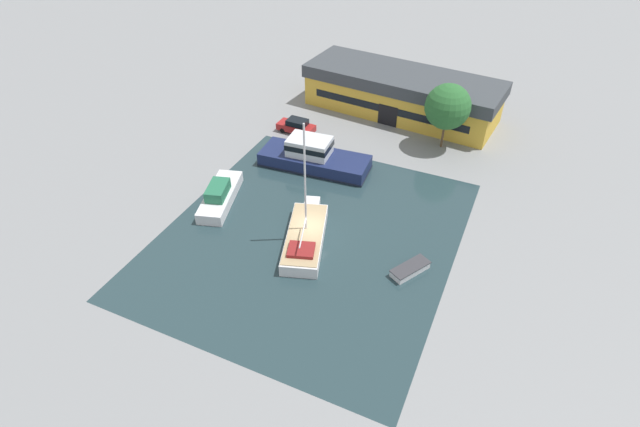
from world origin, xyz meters
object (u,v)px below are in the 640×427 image
Objects in this scene: parked_car at (296,126)px; small_dinghy at (410,269)px; warehouse_building at (402,93)px; motor_cruiser at (313,157)px; quay_tree_near_building at (448,107)px; sailboat_moored at (305,236)px; cabin_boat at (220,195)px.

parked_car reaches higher than small_dinghy.
warehouse_building reaches higher than motor_cruiser.
quay_tree_near_building is 21.20m from small_dinghy.
sailboat_moored is 9.26m from small_dinghy.
sailboat_moored is 1.42× the size of cabin_boat.
cabin_boat is at bearing -154.95° from small_dinghy.
quay_tree_near_building is 15.26m from motor_cruiser.
small_dinghy is at bearing -130.13° from parked_car.
small_dinghy is at bearing -65.22° from warehouse_building.
sailboat_moored is 12.04m from motor_cruiser.
cabin_boat is (-19.13, 1.68, 0.44)m from small_dinghy.
motor_cruiser is (4.85, -5.79, 0.32)m from parked_car.
warehouse_building is 3.09× the size of cabin_boat.
sailboat_moored reaches higher than quay_tree_near_building.
parked_car is at bearing -127.72° from warehouse_building.
quay_tree_near_building is 0.62× the size of motor_cruiser.
quay_tree_near_building is 25.54m from cabin_boat.
motor_cruiser is at bearing -139.75° from quay_tree_near_building.
small_dinghy is (13.73, -11.01, -0.81)m from motor_cruiser.
motor_cruiser is at bearing 171.33° from small_dinghy.
warehouse_building is 26.93m from sailboat_moored.
cabin_boat is (-16.69, -18.89, -4.08)m from quay_tree_near_building.
warehouse_building is 6.72× the size of small_dinghy.
cabin_boat is at bearing -131.46° from quay_tree_near_building.
cabin_boat is (-5.40, -9.33, -0.37)m from motor_cruiser.
motor_cruiser reaches higher than small_dinghy.
motor_cruiser is 10.79m from cabin_boat.
sailboat_moored reaches higher than parked_car.
parked_car is (-9.45, -9.91, -1.74)m from warehouse_building.
quay_tree_near_building is 0.65× the size of sailboat_moored.
warehouse_building is at bearing 71.80° from sailboat_moored.
small_dinghy is at bearing -17.01° from sailboat_moored.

